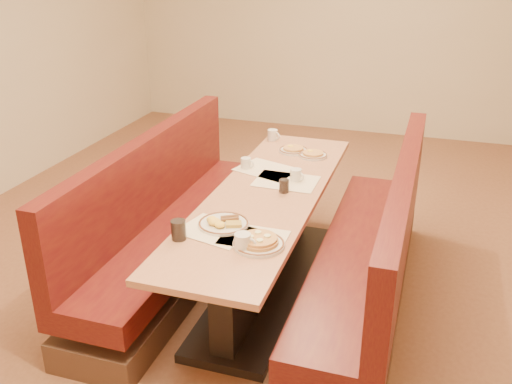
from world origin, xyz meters
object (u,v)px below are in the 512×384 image
(booth_left, at_px, (171,229))
(soda_tumbler_mid, at_px, (284,186))
(booth_right, at_px, (371,261))
(diner_table, at_px, (266,242))
(soda_tumbler_near, at_px, (179,230))
(coffee_mug_b, at_px, (246,163))
(coffee_mug_c, at_px, (296,175))
(coffee_mug_a, at_px, (243,242))
(eggs_plate, at_px, (223,223))
(pancake_plate, at_px, (259,242))
(coffee_mug_d, at_px, (273,135))

(booth_left, xyz_separation_m, soda_tumbler_mid, (0.84, 0.06, 0.43))
(booth_right, xyz_separation_m, soda_tumbler_mid, (-0.62, 0.06, 0.43))
(diner_table, bearing_deg, soda_tumbler_near, -109.93)
(coffee_mug_b, height_order, coffee_mug_c, coffee_mug_c)
(diner_table, relative_size, soda_tumbler_mid, 27.33)
(soda_tumbler_near, distance_m, soda_tumbler_mid, 0.91)
(diner_table, height_order, booth_left, booth_left)
(coffee_mug_a, xyz_separation_m, coffee_mug_c, (0.03, 1.05, -0.01))
(soda_tumbler_mid, bearing_deg, booth_right, -5.05)
(coffee_mug_c, bearing_deg, coffee_mug_a, -66.81)
(coffee_mug_a, distance_m, soda_tumbler_near, 0.39)
(eggs_plate, bearing_deg, booth_left, 139.30)
(coffee_mug_a, relative_size, coffee_mug_c, 1.17)
(booth_right, height_order, soda_tumbler_mid, booth_right)
(booth_left, height_order, soda_tumbler_mid, booth_left)
(booth_left, relative_size, coffee_mug_c, 22.56)
(coffee_mug_c, height_order, soda_tumbler_near, soda_tumbler_near)
(eggs_plate, relative_size, coffee_mug_b, 2.86)
(booth_right, relative_size, soda_tumbler_near, 21.46)
(diner_table, relative_size, soda_tumbler_near, 21.46)
(pancake_plate, distance_m, soda_tumbler_near, 0.46)
(booth_left, bearing_deg, diner_table, 0.00)
(coffee_mug_c, xyz_separation_m, soda_tumbler_mid, (-0.03, -0.22, 0.00))
(booth_right, xyz_separation_m, coffee_mug_d, (-1.01, 1.10, 0.44))
(pancake_plate, distance_m, coffee_mug_d, 1.86)
(eggs_plate, xyz_separation_m, coffee_mug_a, (0.21, -0.24, 0.03))
(diner_table, bearing_deg, pancake_plate, -76.08)
(soda_tumbler_near, bearing_deg, coffee_mug_c, 68.28)
(booth_left, relative_size, coffee_mug_b, 23.54)
(coffee_mug_b, bearing_deg, soda_tumbler_near, -80.77)
(coffee_mug_c, bearing_deg, soda_tumbler_mid, -72.62)
(booth_left, xyz_separation_m, coffee_mug_b, (0.46, 0.40, 0.43))
(coffee_mug_c, bearing_deg, pancake_plate, -63.06)
(diner_table, xyz_separation_m, pancake_plate, (0.18, -0.71, 0.40))
(booth_left, xyz_separation_m, coffee_mug_a, (0.84, -0.78, 0.44))
(coffee_mug_d, bearing_deg, booth_left, -89.61)
(booth_right, bearing_deg, coffee_mug_b, 158.43)
(soda_tumbler_near, bearing_deg, soda_tumbler_mid, 64.82)
(coffee_mug_b, distance_m, coffee_mug_d, 0.70)
(booth_right, bearing_deg, diner_table, 180.00)
(pancake_plate, xyz_separation_m, coffee_mug_b, (-0.45, 1.11, 0.02))
(booth_left, height_order, coffee_mug_b, booth_left)
(booth_right, bearing_deg, soda_tumbler_mid, 174.95)
(eggs_plate, bearing_deg, coffee_mug_a, -48.34)
(coffee_mug_b, bearing_deg, booth_left, -129.39)
(booth_right, height_order, soda_tumbler_near, booth_right)
(pancake_plate, distance_m, coffee_mug_c, 0.98)
(pancake_plate, height_order, coffee_mug_d, coffee_mug_d)
(booth_right, relative_size, coffee_mug_c, 22.56)
(pancake_plate, xyz_separation_m, soda_tumbler_mid, (-0.07, 0.76, 0.02))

